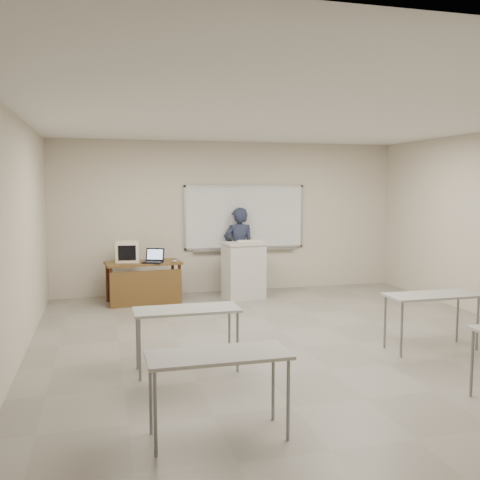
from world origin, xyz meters
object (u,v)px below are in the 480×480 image
object	(u,v)px
whiteboard	(245,218)
instructor_desk	(144,275)
laptop	(152,259)
keyboard	(250,241)
podium	(244,270)
presenter	(239,250)
crt_monitor	(128,251)
mouse	(175,261)

from	to	relation	value
whiteboard	instructor_desk	bearing A→B (deg)	-159.67
instructor_desk	laptop	bearing A→B (deg)	-10.49
whiteboard	keyboard	xyz separation A→B (m)	(-0.08, -0.69, -0.40)
podium	presenter	size ratio (longest dim) A/B	0.63
keyboard	crt_monitor	bearing A→B (deg)	-175.99
podium	crt_monitor	xyz separation A→B (m)	(-2.12, 0.23, 0.40)
keyboard	presenter	distance (m)	0.62
instructor_desk	presenter	bearing A→B (deg)	13.16
crt_monitor	presenter	xyz separation A→B (m)	(2.19, 0.42, -0.09)
whiteboard	keyboard	size ratio (longest dim) A/B	5.06
laptop	keyboard	distance (m)	1.88
crt_monitor	whiteboard	bearing A→B (deg)	21.45
crt_monitor	laptop	size ratio (longest dim) A/B	1.36
instructor_desk	keyboard	size ratio (longest dim) A/B	2.74
podium	instructor_desk	bearing A→B (deg)	172.55
whiteboard	mouse	xyz separation A→B (m)	(-1.55, -0.87, -0.71)
crt_monitor	laptop	distance (m)	0.49
crt_monitor	mouse	size ratio (longest dim) A/B	4.55
instructor_desk	podium	distance (m)	1.87
whiteboard	podium	world-z (taller)	whiteboard
podium	keyboard	distance (m)	0.57
whiteboard	instructor_desk	distance (m)	2.43
podium	laptop	world-z (taller)	podium
podium	laptop	size ratio (longest dim) A/B	3.16
keyboard	whiteboard	bearing A→B (deg)	90.81
crt_monitor	laptop	world-z (taller)	crt_monitor
instructor_desk	podium	size ratio (longest dim) A/B	1.26
crt_monitor	mouse	distance (m)	0.88
crt_monitor	mouse	bearing A→B (deg)	-13.68
whiteboard	podium	bearing A→B (deg)	-106.87
crt_monitor	instructor_desk	bearing A→B (deg)	-34.86
podium	crt_monitor	distance (m)	2.17
podium	crt_monitor	size ratio (longest dim) A/B	2.32
instructor_desk	crt_monitor	distance (m)	0.53
keyboard	presenter	bearing A→B (deg)	105.07
keyboard	podium	bearing A→B (deg)	-144.25
crt_monitor	laptop	xyz separation A→B (m)	(0.41, -0.25, -0.13)
mouse	keyboard	bearing A→B (deg)	23.64
instructor_desk	mouse	xyz separation A→B (m)	(0.55, -0.09, 0.24)
mouse	podium	bearing A→B (deg)	20.98
mouse	keyboard	distance (m)	1.51
mouse	presenter	distance (m)	1.58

